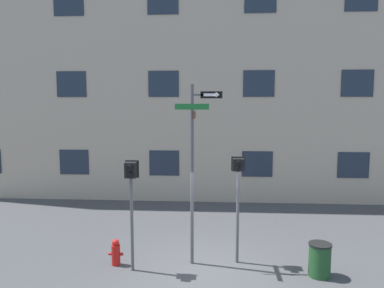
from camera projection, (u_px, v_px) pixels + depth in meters
ground_plane at (205, 270)px, 9.69m from camera, size 60.00×60.00×0.00m
building_facade at (211, 44)px, 15.82m from camera, size 24.00×0.63×13.59m
street_sign_pole at (194, 160)px, 9.78m from camera, size 1.22×0.89×4.79m
pedestrian_signal_left at (131, 186)px, 9.43m from camera, size 0.35×0.40×2.86m
pedestrian_signal_right at (238, 183)px, 9.92m from camera, size 0.36×0.40×2.88m
fire_hydrant at (116, 253)px, 9.97m from camera, size 0.39×0.23×0.71m
trash_bin at (320, 260)px, 9.31m from camera, size 0.57×0.57×0.84m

